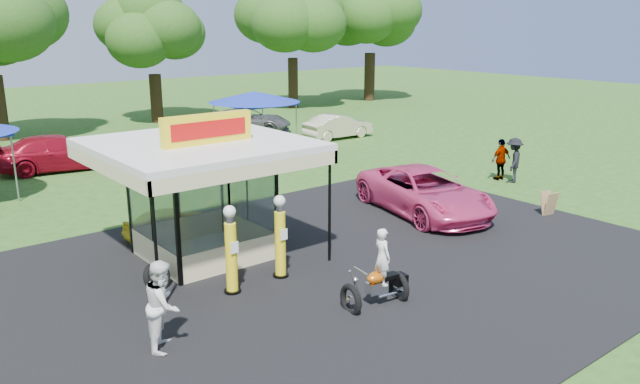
# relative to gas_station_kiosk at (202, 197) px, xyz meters

# --- Properties ---
(ground) EXTENTS (120.00, 120.00, 0.00)m
(ground) POSITION_rel_gas_station_kiosk_xyz_m (2.00, -4.99, -1.78)
(ground) COLOR #265019
(ground) RESTS_ON ground
(asphalt_apron) EXTENTS (20.00, 14.00, 0.04)m
(asphalt_apron) POSITION_rel_gas_station_kiosk_xyz_m (2.00, -2.99, -1.76)
(asphalt_apron) COLOR black
(asphalt_apron) RESTS_ON ground
(gas_station_kiosk) EXTENTS (5.40, 5.40, 4.18)m
(gas_station_kiosk) POSITION_rel_gas_station_kiosk_xyz_m (0.00, 0.00, 0.00)
(gas_station_kiosk) COLOR white
(gas_station_kiosk) RESTS_ON ground
(gas_pump_left) EXTENTS (0.43, 0.43, 2.28)m
(gas_pump_left) POSITION_rel_gas_station_kiosk_xyz_m (-0.69, -2.68, -0.69)
(gas_pump_left) COLOR black
(gas_pump_left) RESTS_ON ground
(gas_pump_right) EXTENTS (0.42, 0.42, 2.26)m
(gas_pump_right) POSITION_rel_gas_station_kiosk_xyz_m (0.83, -2.61, -0.70)
(gas_pump_right) COLOR black
(gas_pump_right) RESTS_ON ground
(motorcycle) EXTENTS (1.71, 0.97, 1.98)m
(motorcycle) POSITION_rel_gas_station_kiosk_xyz_m (1.71, -5.41, -1.01)
(motorcycle) COLOR black
(motorcycle) RESTS_ON ground
(spare_tires) EXTENTS (0.88, 0.75, 0.71)m
(spare_tires) POSITION_rel_gas_station_kiosk_xyz_m (-2.05, -1.29, -1.44)
(spare_tires) COLOR black
(spare_tires) RESTS_ON ground
(a_frame_sign) EXTENTS (0.51, 0.51, 0.86)m
(a_frame_sign) POSITION_rel_gas_station_kiosk_xyz_m (11.23, -4.01, -1.35)
(a_frame_sign) COLOR #593819
(a_frame_sign) RESTS_ON ground
(kiosk_car) EXTENTS (2.82, 1.13, 0.96)m
(kiosk_car) POSITION_rel_gas_station_kiosk_xyz_m (-0.00, 2.21, -1.30)
(kiosk_car) COLOR yellow
(kiosk_car) RESTS_ON ground
(pink_sedan) EXTENTS (3.85, 6.17, 1.59)m
(pink_sedan) POSITION_rel_gas_station_kiosk_xyz_m (8.06, -1.11, -0.99)
(pink_sedan) COLOR #DF3C79
(pink_sedan) RESTS_ON ground
(spectator_west) EXTENTS (1.13, 1.18, 1.91)m
(spectator_west) POSITION_rel_gas_station_kiosk_xyz_m (-3.15, -4.10, -0.83)
(spectator_west) COLOR white
(spectator_west) RESTS_ON ground
(spectator_east_a) EXTENTS (1.41, 1.22, 1.89)m
(spectator_east_a) POSITION_rel_gas_station_kiosk_xyz_m (14.32, -0.43, -0.84)
(spectator_east_a) COLOR black
(spectator_east_a) RESTS_ON ground
(spectator_east_b) EXTENTS (1.08, 0.55, 1.77)m
(spectator_east_b) POSITION_rel_gas_station_kiosk_xyz_m (14.26, 0.16, -0.90)
(spectator_east_b) COLOR gray
(spectator_east_b) RESTS_ON ground
(bg_car_b) EXTENTS (5.75, 3.02, 1.59)m
(bg_car_b) POSITION_rel_gas_station_kiosk_xyz_m (0.22, 13.81, -0.99)
(bg_car_b) COLOR maroon
(bg_car_b) RESTS_ON ground
(bg_car_c) EXTENTS (4.72, 2.51, 1.53)m
(bg_car_c) POSITION_rel_gas_station_kiosk_xyz_m (5.59, 13.61, -1.02)
(bg_car_c) COLOR #ACACB0
(bg_car_c) RESTS_ON ground
(bg_car_d) EXTENTS (5.51, 5.36, 1.46)m
(bg_car_d) POSITION_rel_gas_station_kiosk_xyz_m (12.14, 16.83, -1.05)
(bg_car_d) COLOR #515254
(bg_car_d) RESTS_ON ground
(bg_car_e) EXTENTS (4.25, 1.63, 1.38)m
(bg_car_e) POSITION_rel_gas_station_kiosk_xyz_m (15.25, 12.00, -1.09)
(bg_car_e) COLOR beige
(bg_car_e) RESTS_ON ground
(tent_east) EXTENTS (4.56, 4.56, 3.19)m
(tent_east) POSITION_rel_gas_station_kiosk_xyz_m (9.08, 11.20, 1.10)
(tent_east) COLOR gray
(tent_east) RESTS_ON ground
(oak_far_d) EXTENTS (7.43, 7.43, 8.85)m
(oak_far_d) POSITION_rel_gas_station_kiosk_xyz_m (9.70, 24.18, 3.86)
(oak_far_d) COLOR black
(oak_far_d) RESTS_ON ground
(oak_far_e) EXTENTS (8.97, 8.97, 10.68)m
(oak_far_e) POSITION_rel_gas_station_kiosk_xyz_m (21.16, 24.33, 5.03)
(oak_far_e) COLOR black
(oak_far_e) RESTS_ON ground
(oak_far_f) EXTENTS (9.00, 9.00, 10.84)m
(oak_far_f) POSITION_rel_gas_station_kiosk_xyz_m (29.15, 24.16, 5.18)
(oak_far_f) COLOR black
(oak_far_f) RESTS_ON ground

